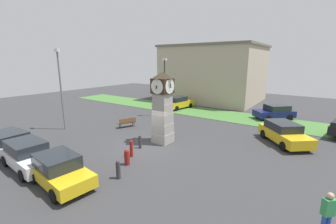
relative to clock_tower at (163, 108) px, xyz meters
The scene contains 18 objects.
ground_plane 3.09m from the clock_tower, 108.56° to the right, with size 66.87×66.87×0.00m, color #38383A.
clock_tower is the anchor object (origin of this frame).
bollard_near_tower 6.17m from the clock_tower, 76.57° to the right, with size 0.23×0.23×1.01m.
bollard_mid_row 4.79m from the clock_tower, 82.52° to the right, with size 0.32×0.32×0.97m.
bollard_far_row 3.88m from the clock_tower, 90.87° to the right, with size 0.21×0.21×1.10m.
bollard_end_row 2.93m from the clock_tower, 107.12° to the right, with size 0.21×0.21×0.95m.
car_navy_sedan 10.24m from the clock_tower, 131.00° to the right, with size 4.38×2.11×1.51m.
car_near_tower 8.80m from the clock_tower, 115.89° to the right, with size 4.39×2.10×1.53m.
car_by_building 7.93m from the clock_tower, 94.14° to the right, with size 4.00×2.17×1.51m.
car_far_lot 13.59m from the clock_tower, 66.26° to the left, with size 4.05×4.05×1.50m.
car_silver_hatch 9.17m from the clock_tower, 34.37° to the left, with size 4.20×4.43×1.54m.
car_end_of_row 12.37m from the clock_tower, 117.80° to the left, with size 2.43×4.49×1.59m.
bench 5.55m from the clock_tower, 166.78° to the left, with size 1.11×1.68×0.90m.
pedestrian_crossing_lot 11.11m from the clock_tower, 22.17° to the right, with size 0.45×0.45×1.68m.
street_lamp_near_road 8.23m from the clock_tower, 125.41° to the left, with size 0.50×0.24×6.26m.
street_lamp_far_side 9.51m from the clock_tower, 164.75° to the right, with size 0.50×0.24×6.96m.
warehouse_blue_far 20.21m from the clock_tower, 104.05° to the left, with size 13.75×11.83×8.23m.
grass_verge_far 11.66m from the clock_tower, 108.66° to the left, with size 40.12×4.99×0.04m, color #477A38.
Camera 1 is at (10.13, -11.28, 5.99)m, focal length 24.00 mm.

